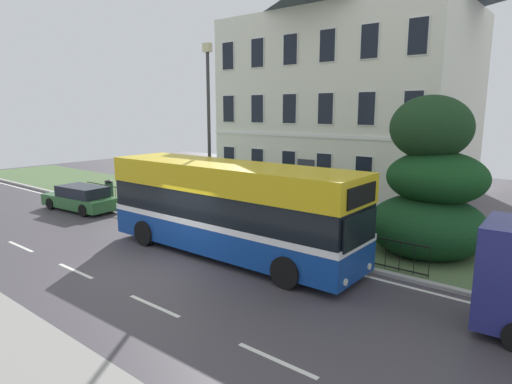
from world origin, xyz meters
name	(u,v)px	position (x,y,z in m)	size (l,w,h in m)	color
ground_plane	(189,259)	(0.00, 1.26, -0.01)	(60.00, 56.00, 0.18)	#423D43
georgian_townhouse	(347,89)	(-2.38, 17.04, 6.40)	(14.40, 9.45, 12.50)	silver
iron_verge_railing	(205,215)	(-2.38, 4.40, 0.62)	(18.96, 0.04, 0.97)	black
evergreen_tree	(430,190)	(6.11, 7.22, 2.29)	(4.12, 4.12, 5.74)	#423328
single_decker_bus	(229,208)	(0.77, 2.47, 1.71)	(9.93, 2.68, 3.26)	navy
parked_hatchback_00	(81,198)	(-9.89, 2.85, 0.62)	(4.47, 2.06, 1.27)	#306434
street_lamp_post	(209,125)	(-2.56, 4.89, 4.46)	(0.36, 0.24, 7.67)	#333338
litter_bin	(109,190)	(-10.70, 5.01, 0.67)	(0.46, 0.46, 1.09)	#23472D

